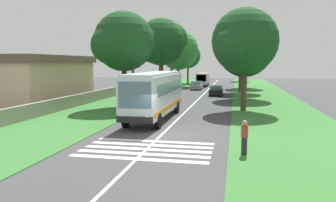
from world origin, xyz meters
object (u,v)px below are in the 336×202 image
at_px(roadside_tree_left_0, 187,56).
at_px(pedestrian, 244,137).
at_px(trailing_car_1, 197,86).
at_px(coach_bus, 155,92).
at_px(roadside_tree_right_3, 239,40).
at_px(utility_pole, 133,68).
at_px(roadside_tree_right_4, 244,51).
at_px(roadside_building, 40,79).
at_px(roadside_tree_left_3, 123,43).
at_px(roadside_tree_left_4, 159,43).
at_px(roadside_tree_right_1, 246,50).
at_px(roadside_tree_right_0, 243,43).
at_px(trailing_car_0, 216,91).
at_px(roadside_tree_left_2, 171,40).
at_px(trailing_minibus_0, 203,78).
at_px(roadside_tree_right_2, 241,56).
at_px(roadside_tree_left_1, 177,51).

height_order(roadside_tree_left_0, pedestrian, roadside_tree_left_0).
bearing_deg(trailing_car_1, coach_bus, -179.71).
bearing_deg(coach_bus, roadside_tree_right_3, -14.36).
xyz_separation_m(roadside_tree_left_0, utility_pole, (-41.63, -0.67, -1.90)).
distance_m(roadside_tree_right_4, roadside_building, 24.11).
distance_m(roadside_tree_left_3, roadside_tree_left_4, 10.83).
xyz_separation_m(roadside_tree_right_1, roadside_tree_right_4, (-18.68, 0.72, -0.93)).
relative_size(roadside_tree_right_3, roadside_tree_right_4, 1.22).
height_order(roadside_tree_right_0, roadside_tree_right_4, roadside_tree_right_0).
xyz_separation_m(trailing_car_0, roadside_tree_left_2, (6.62, 7.68, 7.53)).
bearing_deg(trailing_car_0, roadside_tree_right_4, -140.85).
height_order(trailing_car_1, roadside_tree_right_4, roadside_tree_right_4).
bearing_deg(trailing_car_0, roadside_tree_left_0, 16.68).
xyz_separation_m(trailing_car_1, roadside_tree_right_1, (4.88, -8.05, 6.16)).
height_order(trailing_minibus_0, roadside_tree_right_2, roadside_tree_right_2).
bearing_deg(roadside_building, roadside_tree_left_2, -28.97).
xyz_separation_m(roadside_tree_right_1, roadside_building, (-27.58, 22.89, -4.13)).
height_order(trailing_car_0, utility_pole, utility_pole).
height_order(roadside_tree_left_0, roadside_tree_right_4, roadside_tree_right_4).
distance_m(roadside_tree_left_2, roadside_tree_right_4, 15.81).
xyz_separation_m(trailing_car_1, roadside_tree_left_3, (-24.16, 4.58, 5.77)).
height_order(roadside_tree_left_0, utility_pole, roadside_tree_left_0).
relative_size(trailing_car_0, roadside_tree_left_2, 0.40).
bearing_deg(roadside_tree_left_2, roadside_tree_right_2, -20.94).
distance_m(roadside_tree_right_3, pedestrian, 36.42).
bearing_deg(trailing_minibus_0, coach_bus, 179.94).
height_order(roadside_tree_right_3, utility_pole, roadside_tree_right_3).
distance_m(coach_bus, pedestrian, 11.69).
relative_size(coach_bus, roadside_tree_right_0, 1.18).
xyz_separation_m(roadside_tree_left_4, pedestrian, (-26.28, -10.25, -6.09)).
distance_m(roadside_tree_left_4, roadside_tree_right_1, 21.55).
relative_size(roadside_tree_left_2, utility_pole, 1.42).
bearing_deg(roadside_tree_left_0, roadside_tree_right_0, -164.87).
bearing_deg(utility_pole, trailing_minibus_0, -5.80).
height_order(roadside_tree_left_3, roadside_building, roadside_tree_left_3).
bearing_deg(roadside_tree_right_3, roadside_tree_left_1, 46.92).
xyz_separation_m(roadside_tree_left_0, roadside_tree_right_4, (-30.24, -11.28, -0.01)).
height_order(roadside_tree_right_2, roadside_tree_right_3, roadside_tree_right_3).
height_order(roadside_tree_right_2, roadside_building, roadside_tree_right_2).
bearing_deg(roadside_tree_right_1, roadside_tree_right_3, 172.44).
bearing_deg(utility_pole, roadside_tree_left_1, 2.12).
height_order(roadside_tree_right_0, roadside_tree_right_2, roadside_tree_right_0).
height_order(roadside_tree_right_3, roadside_building, roadside_tree_right_3).
bearing_deg(roadside_tree_right_2, pedestrian, 179.31).
bearing_deg(roadside_tree_right_1, coach_bus, 167.32).
height_order(coach_bus, roadside_tree_left_3, roadside_tree_left_3).
bearing_deg(coach_bus, roadside_tree_right_4, -23.61).
bearing_deg(trailing_car_1, roadside_tree_left_3, 169.27).
bearing_deg(roadside_tree_left_3, roadside_tree_left_0, -0.90).
xyz_separation_m(trailing_car_0, roadside_tree_right_0, (-14.80, -3.24, 5.67)).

